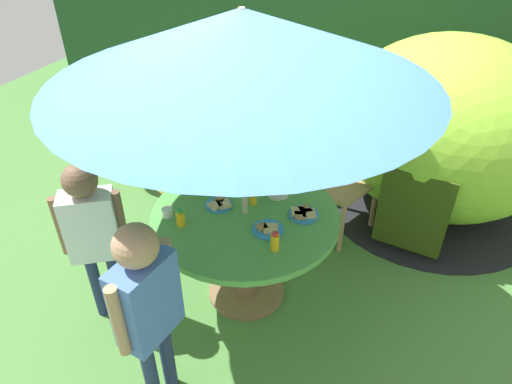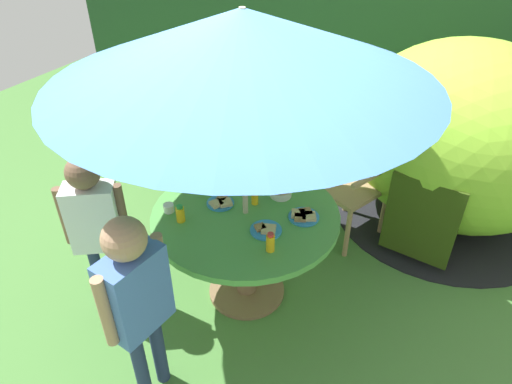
% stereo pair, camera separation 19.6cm
% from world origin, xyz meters
% --- Properties ---
extents(ground_plane, '(10.00, 10.00, 0.02)m').
position_xyz_m(ground_plane, '(0.00, 0.00, -0.01)').
color(ground_plane, '#477A38').
extents(hedge_backdrop, '(9.00, 0.70, 1.67)m').
position_xyz_m(hedge_backdrop, '(0.00, 3.62, 0.84)').
color(hedge_backdrop, '#234C28').
rests_on(hedge_backdrop, ground_plane).
extents(garden_table, '(1.25, 1.25, 0.75)m').
position_xyz_m(garden_table, '(0.00, 0.00, 0.59)').
color(garden_table, brown).
rests_on(garden_table, ground_plane).
extents(patio_umbrella, '(2.17, 2.17, 2.04)m').
position_xyz_m(patio_umbrella, '(0.00, 0.00, 1.84)').
color(patio_umbrella, '#B7AD8C').
rests_on(patio_umbrella, ground_plane).
extents(wooden_chair, '(0.61, 0.63, 1.08)m').
position_xyz_m(wooden_chair, '(0.48, 1.10, 0.59)').
color(wooden_chair, tan).
rests_on(wooden_chair, ground_plane).
extents(dome_tent, '(2.19, 2.19, 1.57)m').
position_xyz_m(dome_tent, '(1.13, 1.70, 0.78)').
color(dome_tent, '#8CC633').
rests_on(dome_tent, ground_plane).
extents(potted_plant, '(0.43, 0.43, 0.60)m').
position_xyz_m(potted_plant, '(-1.54, 1.02, 0.35)').
color(potted_plant, brown).
rests_on(potted_plant, ground_plane).
extents(child_in_grey_shirt, '(0.25, 0.45, 1.36)m').
position_xyz_m(child_in_grey_shirt, '(-0.15, 0.88, 0.87)').
color(child_in_grey_shirt, '#3F3F47').
rests_on(child_in_grey_shirt, ground_plane).
extents(child_in_yellow_shirt, '(0.38, 0.27, 1.18)m').
position_xyz_m(child_in_yellow_shirt, '(-0.84, 0.34, 0.75)').
color(child_in_yellow_shirt, brown).
rests_on(child_in_yellow_shirt, ground_plane).
extents(child_in_white_shirt, '(0.36, 0.32, 1.23)m').
position_xyz_m(child_in_white_shirt, '(-0.81, -0.53, 0.78)').
color(child_in_white_shirt, navy).
rests_on(child_in_white_shirt, ground_plane).
extents(child_in_blue_shirt, '(0.23, 0.44, 1.29)m').
position_xyz_m(child_in_blue_shirt, '(-0.13, -0.94, 0.83)').
color(child_in_blue_shirt, navy).
rests_on(child_in_blue_shirt, ground_plane).
extents(snack_bowl, '(0.15, 0.15, 0.08)m').
position_xyz_m(snack_bowl, '(0.13, 0.28, 0.78)').
color(snack_bowl, white).
rests_on(snack_bowl, garden_table).
extents(plate_center_front, '(0.20, 0.20, 0.03)m').
position_xyz_m(plate_center_front, '(0.20, -0.11, 0.76)').
color(plate_center_front, '#338CD8').
rests_on(plate_center_front, garden_table).
extents(plate_far_left, '(0.19, 0.19, 0.03)m').
position_xyz_m(plate_far_left, '(-0.19, 0.01, 0.76)').
color(plate_far_left, '#338CD8').
rests_on(plate_far_left, garden_table).
extents(plate_back_edge, '(0.20, 0.20, 0.03)m').
position_xyz_m(plate_back_edge, '(0.36, 0.12, 0.76)').
color(plate_back_edge, '#338CD8').
rests_on(plate_back_edge, garden_table).
extents(juice_bottle_near_left, '(0.06, 0.06, 0.12)m').
position_xyz_m(juice_bottle_near_left, '(-0.33, -0.27, 0.80)').
color(juice_bottle_near_left, yellow).
rests_on(juice_bottle_near_left, garden_table).
extents(juice_bottle_near_right, '(0.06, 0.06, 0.11)m').
position_xyz_m(juice_bottle_near_right, '(-0.39, 0.10, 0.79)').
color(juice_bottle_near_right, yellow).
rests_on(juice_bottle_near_right, garden_table).
extents(juice_bottle_far_right, '(0.05, 0.05, 0.13)m').
position_xyz_m(juice_bottle_far_right, '(0.31, -0.26, 0.81)').
color(juice_bottle_far_right, yellow).
rests_on(juice_bottle_far_right, garden_table).
extents(juice_bottle_center_back, '(0.05, 0.05, 0.13)m').
position_xyz_m(juice_bottle_center_back, '(0.01, 0.12, 0.80)').
color(juice_bottle_center_back, yellow).
rests_on(juice_bottle_center_back, garden_table).
extents(cup_near, '(0.07, 0.07, 0.06)m').
position_xyz_m(cup_near, '(-0.46, -0.22, 0.77)').
color(cup_near, white).
rests_on(cup_near, garden_table).
extents(cup_far, '(0.07, 0.07, 0.06)m').
position_xyz_m(cup_far, '(-0.32, 0.14, 0.78)').
color(cup_far, white).
rests_on(cup_far, garden_table).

